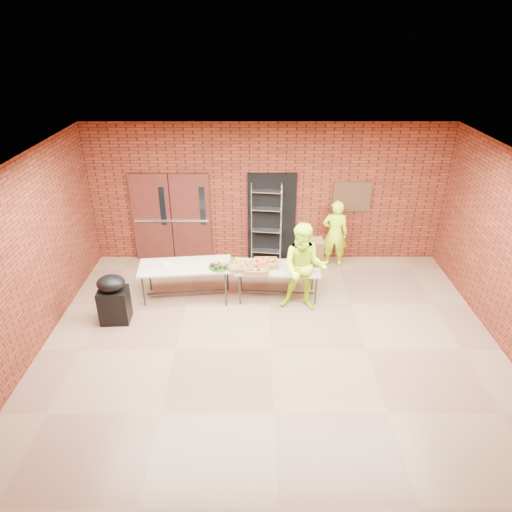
{
  "coord_description": "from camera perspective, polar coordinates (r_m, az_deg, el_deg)",
  "views": [
    {
      "loc": [
        -0.27,
        -6.26,
        5.07
      ],
      "look_at": [
        -0.26,
        1.4,
        1.11
      ],
      "focal_mm": 32.0,
      "sensor_mm": 36.0,
      "label": 1
    }
  ],
  "objects": [
    {
      "name": "wire_rack",
      "position": [
        10.44,
        1.29,
        4.02
      ],
      "size": [
        0.72,
        0.32,
        1.89
      ],
      "primitive_type": null,
      "rotation": [
        0.0,
        0.0,
        -0.13
      ],
      "color": "#BBBBC2",
      "rests_on": "room"
    },
    {
      "name": "table_right",
      "position": [
        9.14,
        2.72,
        -1.74
      ],
      "size": [
        1.73,
        0.81,
        0.7
      ],
      "rotation": [
        0.0,
        0.0,
        -0.07
      ],
      "color": "tan",
      "rests_on": "room"
    },
    {
      "name": "covered_grill",
      "position": [
        8.9,
        -17.39,
        -5.12
      ],
      "size": [
        0.55,
        0.47,
        0.96
      ],
      "rotation": [
        0.0,
        0.0,
        0.05
      ],
      "color": "black",
      "rests_on": "room"
    },
    {
      "name": "table_left",
      "position": [
        9.19,
        -8.8,
        -1.49
      ],
      "size": [
        1.9,
        0.95,
        0.75
      ],
      "rotation": [
        0.0,
        0.0,
        0.11
      ],
      "color": "tan",
      "rests_on": "room"
    },
    {
      "name": "coffee_dispenser",
      "position": [
        9.19,
        7.07,
        0.51
      ],
      "size": [
        0.4,
        0.36,
        0.52
      ],
      "primitive_type": "cube",
      "color": "brown",
      "rests_on": "table_right"
    },
    {
      "name": "cup_stack_mid",
      "position": [
        8.92,
        5.93,
        -1.29
      ],
      "size": [
        0.08,
        0.08,
        0.25
      ],
      "primitive_type": "cylinder",
      "color": "silver",
      "rests_on": "table_right"
    },
    {
      "name": "napkin_box",
      "position": [
        9.22,
        -11.15,
        -0.98
      ],
      "size": [
        0.16,
        0.11,
        0.05
      ],
      "primitive_type": "cube",
      "color": "silver",
      "rests_on": "table_left"
    },
    {
      "name": "dark_doorway",
      "position": [
        10.53,
        1.96,
        4.85
      ],
      "size": [
        1.1,
        0.06,
        2.1
      ],
      "primitive_type": "cube",
      "color": "black",
      "rests_on": "room"
    },
    {
      "name": "basket_oranges",
      "position": [
        9.12,
        1.22,
        -0.89
      ],
      "size": [
        0.47,
        0.36,
        0.15
      ],
      "color": "olive",
      "rests_on": "table_right"
    },
    {
      "name": "basket_apples",
      "position": [
        8.89,
        0.03,
        -1.68
      ],
      "size": [
        0.47,
        0.36,
        0.15
      ],
      "color": "olive",
      "rests_on": "table_right"
    },
    {
      "name": "basket_bananas",
      "position": [
        8.99,
        -1.86,
        -1.35
      ],
      "size": [
        0.48,
        0.38,
        0.15
      ],
      "color": "olive",
      "rests_on": "table_right"
    },
    {
      "name": "muffin_tray",
      "position": [
        8.98,
        -4.62,
        -1.17
      ],
      "size": [
        0.42,
        0.42,
        0.1
      ],
      "color": "#175015",
      "rests_on": "table_left"
    },
    {
      "name": "volunteer_man",
      "position": [
        8.71,
        6.01,
        -1.5
      ],
      "size": [
        0.97,
        0.82,
        1.79
      ],
      "primitive_type": "imported",
      "rotation": [
        0.0,
        0.0,
        -0.17
      ],
      "color": "#C6F91B",
      "rests_on": "room"
    },
    {
      "name": "volunteer_woman",
      "position": [
        10.45,
        9.83,
        2.75
      ],
      "size": [
        0.63,
        0.45,
        1.59
      ],
      "primitive_type": "imported",
      "rotation": [
        0.0,
        0.0,
        3.01
      ],
      "color": "#C6F91B",
      "rests_on": "room"
    },
    {
      "name": "cup_stack_front",
      "position": [
        8.95,
        4.31,
        -1.06
      ],
      "size": [
        0.09,
        0.09,
        0.26
      ],
      "primitive_type": "cylinder",
      "color": "silver",
      "rests_on": "table_right"
    },
    {
      "name": "room",
      "position": [
        7.16,
        2.1,
        -1.67
      ],
      "size": [
        8.08,
        7.08,
        3.28
      ],
      "color": "brown",
      "rests_on": "ground"
    },
    {
      "name": "cup_stack_back",
      "position": [
        9.12,
        4.57,
        -0.64
      ],
      "size": [
        0.07,
        0.07,
        0.22
      ],
      "primitive_type": "cylinder",
      "color": "silver",
      "rests_on": "table_right"
    },
    {
      "name": "bronze_plaque",
      "position": [
        10.55,
        11.9,
        7.24
      ],
      "size": [
        0.85,
        0.04,
        0.7
      ],
      "primitive_type": "cube",
      "color": "#462F1C",
      "rests_on": "room"
    },
    {
      "name": "double_doors",
      "position": [
        10.67,
        -10.49,
        4.75
      ],
      "size": [
        1.78,
        0.12,
        2.1
      ],
      "color": "#491E14",
      "rests_on": "room"
    }
  ]
}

